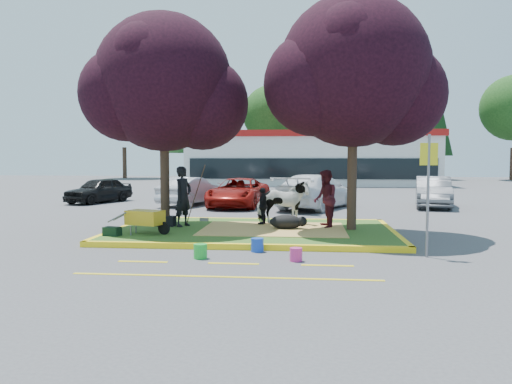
# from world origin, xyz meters

# --- Properties ---
(ground) EXTENTS (90.00, 90.00, 0.00)m
(ground) POSITION_xyz_m (0.00, 0.00, 0.00)
(ground) COLOR #424244
(ground) RESTS_ON ground
(median_island) EXTENTS (8.00, 5.00, 0.15)m
(median_island) POSITION_xyz_m (0.00, 0.00, 0.07)
(median_island) COLOR #2F5219
(median_island) RESTS_ON ground
(curb_near) EXTENTS (8.30, 0.16, 0.15)m
(curb_near) POSITION_xyz_m (0.00, -2.58, 0.07)
(curb_near) COLOR yellow
(curb_near) RESTS_ON ground
(curb_far) EXTENTS (8.30, 0.16, 0.15)m
(curb_far) POSITION_xyz_m (0.00, 2.58, 0.07)
(curb_far) COLOR yellow
(curb_far) RESTS_ON ground
(curb_left) EXTENTS (0.16, 5.30, 0.15)m
(curb_left) POSITION_xyz_m (-4.08, 0.00, 0.07)
(curb_left) COLOR yellow
(curb_left) RESTS_ON ground
(curb_right) EXTENTS (0.16, 5.30, 0.15)m
(curb_right) POSITION_xyz_m (4.08, 0.00, 0.07)
(curb_right) COLOR yellow
(curb_right) RESTS_ON ground
(straw_bedding) EXTENTS (4.20, 3.00, 0.01)m
(straw_bedding) POSITION_xyz_m (0.60, 0.00, 0.15)
(straw_bedding) COLOR #E0B05C
(straw_bedding) RESTS_ON median_island
(tree_purple_left) EXTENTS (5.06, 4.20, 6.51)m
(tree_purple_left) POSITION_xyz_m (-2.78, 0.38, 4.36)
(tree_purple_left) COLOR black
(tree_purple_left) RESTS_ON median_island
(tree_purple_right) EXTENTS (5.30, 4.40, 6.82)m
(tree_purple_right) POSITION_xyz_m (2.92, 0.18, 4.56)
(tree_purple_right) COLOR black
(tree_purple_right) RESTS_ON median_island
(fire_lane_stripe_a) EXTENTS (1.10, 0.12, 0.01)m
(fire_lane_stripe_a) POSITION_xyz_m (-2.00, -4.20, 0.00)
(fire_lane_stripe_a) COLOR yellow
(fire_lane_stripe_a) RESTS_ON ground
(fire_lane_stripe_b) EXTENTS (1.10, 0.12, 0.01)m
(fire_lane_stripe_b) POSITION_xyz_m (0.00, -4.20, 0.00)
(fire_lane_stripe_b) COLOR yellow
(fire_lane_stripe_b) RESTS_ON ground
(fire_lane_stripe_c) EXTENTS (1.10, 0.12, 0.01)m
(fire_lane_stripe_c) POSITION_xyz_m (2.00, -4.20, 0.00)
(fire_lane_stripe_c) COLOR yellow
(fire_lane_stripe_c) RESTS_ON ground
(fire_lane_long) EXTENTS (6.00, 0.10, 0.01)m
(fire_lane_long) POSITION_xyz_m (0.00, -5.40, 0.00)
(fire_lane_long) COLOR yellow
(fire_lane_long) RESTS_ON ground
(retail_building) EXTENTS (20.40, 8.40, 4.40)m
(retail_building) POSITION_xyz_m (2.00, 27.98, 2.25)
(retail_building) COLOR silver
(retail_building) RESTS_ON ground
(treeline) EXTENTS (46.58, 7.80, 14.63)m
(treeline) POSITION_xyz_m (1.23, 37.61, 7.73)
(treeline) COLOR black
(treeline) RESTS_ON ground
(cow) EXTENTS (1.67, 0.80, 1.40)m
(cow) POSITION_xyz_m (0.82, 1.14, 0.85)
(cow) COLOR silver
(cow) RESTS_ON median_island
(calf) EXTENTS (1.05, 0.68, 0.43)m
(calf) POSITION_xyz_m (0.97, 0.06, 0.36)
(calf) COLOR black
(calf) RESTS_ON median_island
(handler) EXTENTS (0.69, 0.80, 1.85)m
(handler) POSITION_xyz_m (-2.21, 0.35, 1.08)
(handler) COLOR black
(handler) RESTS_ON median_island
(visitor_a) EXTENTS (0.77, 0.93, 1.75)m
(visitor_a) POSITION_xyz_m (2.14, 0.52, 1.03)
(visitor_a) COLOR #401219
(visitor_a) RESTS_ON median_island
(visitor_b) EXTENTS (0.41, 0.73, 1.18)m
(visitor_b) POSITION_xyz_m (0.20, 0.97, 0.74)
(visitor_b) COLOR black
(visitor_b) RESTS_ON median_island
(wheelbarrow) EXTENTS (1.75, 0.85, 0.66)m
(wheelbarrow) POSITION_xyz_m (-2.88, -1.30, 0.61)
(wheelbarrow) COLOR black
(wheelbarrow) RESTS_ON median_island
(gear_bag_dark) EXTENTS (0.65, 0.40, 0.31)m
(gear_bag_dark) POSITION_xyz_m (-2.79, 0.36, 0.31)
(gear_bag_dark) COLOR black
(gear_bag_dark) RESTS_ON median_island
(gear_bag_green) EXTENTS (0.49, 0.37, 0.24)m
(gear_bag_green) POSITION_xyz_m (-3.70, -1.65, 0.27)
(gear_bag_green) COLOR black
(gear_bag_green) RESTS_ON median_island
(sign_post) EXTENTS (0.39, 0.06, 2.80)m
(sign_post) POSITION_xyz_m (4.30, -3.06, 1.75)
(sign_post) COLOR slate
(sign_post) RESTS_ON ground
(bucket_green) EXTENTS (0.33, 0.33, 0.33)m
(bucket_green) POSITION_xyz_m (-0.82, -3.73, 0.16)
(bucket_green) COLOR green
(bucket_green) RESTS_ON ground
(bucket_pink) EXTENTS (0.30, 0.30, 0.30)m
(bucket_pink) POSITION_xyz_m (1.33, -3.81, 0.15)
(bucket_pink) COLOR #CA2D7D
(bucket_pink) RESTS_ON ground
(bucket_blue) EXTENTS (0.33, 0.33, 0.33)m
(bucket_blue) POSITION_xyz_m (0.38, -2.80, 0.16)
(bucket_blue) COLOR #1742B9
(bucket_blue) RESTS_ON ground
(car_black) EXTENTS (2.74, 4.01, 1.27)m
(car_black) POSITION_xyz_m (-8.78, 9.42, 0.63)
(car_black) COLOR black
(car_black) RESTS_ON ground
(car_silver) EXTENTS (2.51, 4.28, 1.33)m
(car_silver) POSITION_xyz_m (-3.93, 8.69, 0.67)
(car_silver) COLOR #A4A6AC
(car_silver) RESTS_ON ground
(car_red) EXTENTS (2.73, 4.97, 1.32)m
(car_red) POSITION_xyz_m (-1.52, 8.03, 0.66)
(car_red) COLOR maroon
(car_red) RESTS_ON ground
(car_white) EXTENTS (4.11, 5.67, 1.53)m
(car_white) POSITION_xyz_m (2.00, 7.60, 0.76)
(car_white) COLOR white
(car_white) RESTS_ON ground
(car_grey) EXTENTS (2.29, 4.46, 1.40)m
(car_grey) POSITION_xyz_m (7.38, 8.77, 0.70)
(car_grey) COLOR slate
(car_grey) RESTS_ON ground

